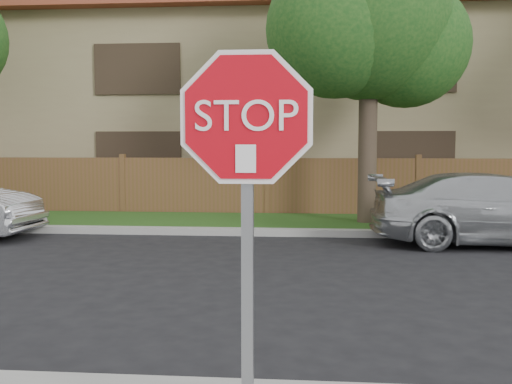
# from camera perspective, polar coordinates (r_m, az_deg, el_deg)

# --- Properties ---
(far_curb) EXTENTS (70.00, 0.30, 0.15)m
(far_curb) POSITION_cam_1_polar(r_m,az_deg,el_deg) (13.04, 0.10, -3.83)
(far_curb) COLOR gray
(far_curb) RESTS_ON ground
(grass_strip) EXTENTS (70.00, 3.00, 0.12)m
(grass_strip) POSITION_cam_1_polar(r_m,az_deg,el_deg) (14.67, 0.65, -2.93)
(grass_strip) COLOR #1E4714
(grass_strip) RESTS_ON ground
(fence) EXTENTS (70.00, 0.12, 1.60)m
(fence) POSITION_cam_1_polar(r_m,az_deg,el_deg) (16.18, 1.09, 0.42)
(fence) COLOR brown
(fence) RESTS_ON ground
(apartment_building) EXTENTS (35.20, 9.20, 7.20)m
(apartment_building) POSITION_cam_1_polar(r_m,az_deg,el_deg) (21.78, 2.12, 8.71)
(apartment_building) COLOR #94835C
(apartment_building) RESTS_ON ground
(tree_mid) EXTENTS (4.80, 3.90, 7.35)m
(tree_mid) POSITION_cam_1_polar(r_m,az_deg,el_deg) (14.62, 10.88, 15.92)
(tree_mid) COLOR #382B21
(tree_mid) RESTS_ON ground
(stop_sign) EXTENTS (1.01, 0.13, 2.55)m
(stop_sign) POSITION_cam_1_polar(r_m,az_deg,el_deg) (3.24, -0.90, 1.44)
(stop_sign) COLOR gray
(stop_sign) RESTS_ON sidewalk_near
(sedan_right) EXTENTS (4.89, 2.02, 1.42)m
(sedan_right) POSITION_cam_1_polar(r_m,az_deg,el_deg) (12.65, 21.95, -1.55)
(sedan_right) COLOR #B3B7BB
(sedan_right) RESTS_ON ground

